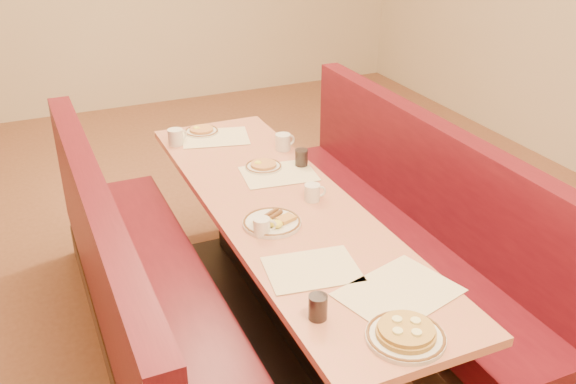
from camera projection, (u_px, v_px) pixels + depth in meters
name	position (u px, v px, depth m)	size (l,w,h in m)	color
ground	(284.00, 326.00, 3.51)	(8.00, 8.00, 0.00)	#9E6647
diner_table	(284.00, 269.00, 3.34)	(0.70, 2.50, 0.75)	black
booth_left	(145.00, 306.00, 3.08)	(0.55, 2.50, 1.05)	#4C3326
booth_right	(403.00, 241.00, 3.62)	(0.55, 2.50, 1.05)	#4C3326
placemat_near_left	(312.00, 269.00, 2.67)	(0.38, 0.28, 0.00)	#FAF2C3
placemat_near_right	(399.00, 292.00, 2.52)	(0.45, 0.33, 0.00)	#FAF2C3
placemat_far_left	(215.00, 137.00, 3.97)	(0.40, 0.30, 0.00)	#FAF2C3
placemat_far_right	(279.00, 174.00, 3.50)	(0.39, 0.29, 0.00)	#FAF2C3
pancake_plate	(406.00, 334.00, 2.26)	(0.29, 0.29, 0.06)	silver
eggs_plate	(272.00, 222.00, 2.99)	(0.28, 0.28, 0.06)	silver
extra_plate_mid	(263.00, 166.00, 3.56)	(0.20, 0.20, 0.04)	silver
extra_plate_far	(201.00, 131.00, 4.03)	(0.21, 0.21, 0.04)	silver
coffee_mug_a	(313.00, 192.00, 3.21)	(0.11, 0.08, 0.09)	silver
coffee_mug_b	(263.00, 226.00, 2.90)	(0.11, 0.08, 0.08)	silver
coffee_mug_c	(283.00, 142.00, 3.78)	(0.13, 0.09, 0.10)	silver
coffee_mug_d	(176.00, 137.00, 3.85)	(0.13, 0.09, 0.10)	silver
soda_tumbler_near	(318.00, 307.00, 2.36)	(0.07, 0.07, 0.10)	black
soda_tumbler_mid	(301.00, 158.00, 3.57)	(0.07, 0.07, 0.10)	black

